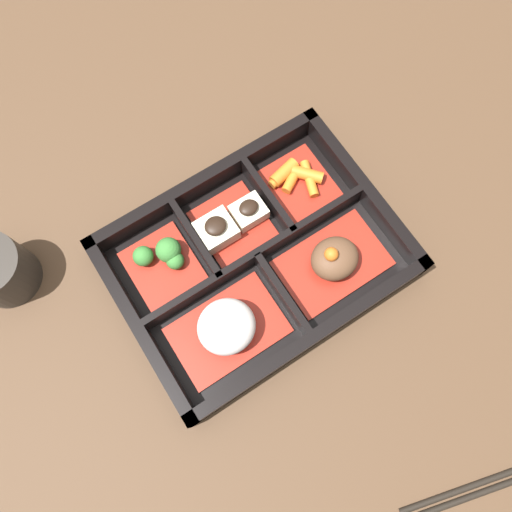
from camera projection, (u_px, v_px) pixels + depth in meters
name	position (u px, v px, depth m)	size (l,w,h in m)	color
ground_plane	(256.00, 262.00, 0.60)	(3.00, 3.00, 0.00)	#4C3523
bento_base	(256.00, 261.00, 0.60)	(0.32, 0.24, 0.01)	black
bento_rim	(255.00, 256.00, 0.58)	(0.32, 0.24, 0.04)	black
bowl_stew	(334.00, 260.00, 0.58)	(0.13, 0.08, 0.05)	maroon
bowl_rice	(227.00, 327.00, 0.55)	(0.13, 0.08, 0.05)	maroon
bowl_carrots	(298.00, 180.00, 0.62)	(0.07, 0.09, 0.02)	maroon
bowl_tofu	(231.00, 223.00, 0.59)	(0.09, 0.09, 0.04)	maroon
bowl_greens	(163.00, 259.00, 0.58)	(0.08, 0.09, 0.03)	maroon
chopsticks	(502.00, 481.00, 0.53)	(0.22, 0.08, 0.01)	black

